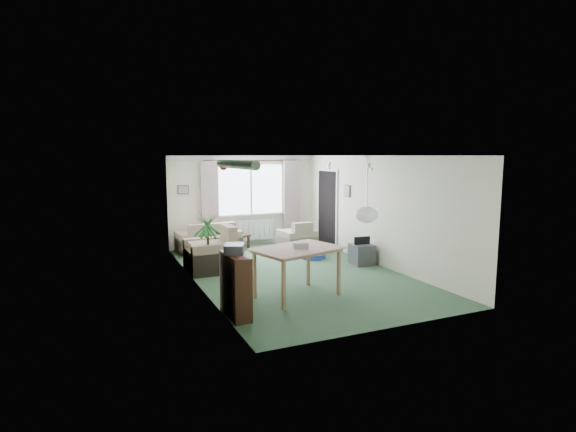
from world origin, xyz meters
name	(u,v)px	position (x,y,z in m)	size (l,w,h in m)	color
ground	(294,273)	(0.00, 0.00, 0.00)	(6.50, 6.50, 0.00)	#33553A
window	(251,189)	(0.20, 3.23, 1.50)	(1.80, 0.03, 1.30)	white
curtain_rod	(251,161)	(0.20, 3.15, 2.27)	(2.60, 0.03, 0.03)	black
curtain_left	(210,200)	(-0.95, 3.13, 1.27)	(0.45, 0.08, 2.00)	beige
curtain_right	(291,197)	(1.35, 3.13, 1.27)	(0.45, 0.08, 2.00)	beige
radiator	(252,230)	(0.20, 3.19, 0.40)	(1.20, 0.10, 0.55)	white
doorway	(327,209)	(1.99, 2.20, 1.00)	(0.03, 0.95, 2.00)	black
pendant_lamp	(367,215)	(0.20, -2.30, 1.48)	(0.36, 0.36, 0.36)	white
tinsel_garland	(236,164)	(-1.92, -2.30, 2.28)	(1.60, 1.60, 0.12)	#196626
bauble_cluster_a	(329,164)	(1.30, 0.90, 2.22)	(0.20, 0.20, 0.20)	silver
bauble_cluster_b	(370,164)	(1.60, -0.30, 2.22)	(0.20, 0.20, 0.20)	silver
wall_picture_back	(183,190)	(-1.60, 3.23, 1.55)	(0.28, 0.03, 0.22)	brown
wall_picture_right	(347,191)	(1.98, 1.20, 1.55)	(0.03, 0.24, 0.30)	brown
sofa	(208,237)	(-1.10, 2.75, 0.38)	(1.52, 0.81, 0.76)	beige
armchair_corner	(297,235)	(1.04, 2.09, 0.37)	(0.83, 0.79, 0.74)	#BDB28E
armchair_left	(211,249)	(-1.50, 0.91, 0.47)	(1.04, 0.99, 0.93)	beige
coffee_table	(233,242)	(-0.48, 2.75, 0.19)	(0.84, 0.47, 0.38)	black
photo_frame	(234,232)	(-0.42, 2.76, 0.46)	(0.12, 0.02, 0.16)	brown
bookshelf	(235,285)	(-1.84, -1.92, 0.48)	(0.26, 0.78, 0.95)	black
hifi_box	(234,249)	(-1.83, -1.86, 1.02)	(0.28, 0.35, 0.14)	#3E3D43
houseplant	(208,244)	(-1.65, 0.53, 0.64)	(0.55, 0.55, 1.28)	#204C1A
dining_table	(297,273)	(-0.59, -1.42, 0.41)	(1.32, 0.88, 0.83)	tan
gift_box	(300,246)	(-0.56, -1.47, 0.89)	(0.25, 0.18, 0.12)	#B9B8C4
tv_cube	(362,254)	(1.70, 0.09, 0.23)	(0.45, 0.50, 0.45)	#3F3F45
pet_bed	(313,256)	(0.98, 1.05, 0.06)	(0.58, 0.58, 0.12)	navy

